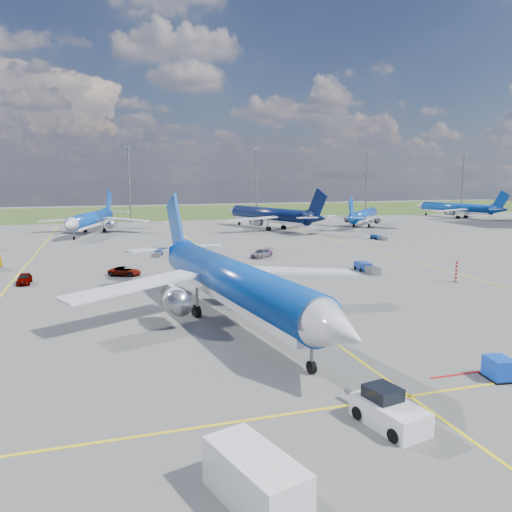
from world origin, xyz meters
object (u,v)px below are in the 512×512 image
object	(u,v)px
bg_jet_ne	(363,226)
service_car_c	(262,253)
bg_jet_n	(270,229)
main_airliner	(232,321)
bg_jet_nnw	(92,233)
baggage_tug_c	(158,253)
baggage_tug_e	(378,237)
warning_post	(457,271)
service_car_a	(24,279)
bg_jet_ene	(456,218)
pushback_tug	(388,411)
service_car_b	(125,271)
uld_container	(499,368)
service_van	(255,479)
baggage_tug_w	(366,268)

from	to	relation	value
bg_jet_ne	service_car_c	world-z (taller)	bg_jet_ne
bg_jet_n	main_airliner	world-z (taller)	main_airliner
bg_jet_nnw	bg_jet_n	distance (m)	44.65
baggage_tug_c	baggage_tug_e	world-z (taller)	baggage_tug_e
bg_jet_ne	main_airliner	size ratio (longest dim) A/B	0.77
warning_post	service_car_c	bearing A→B (deg)	124.61
service_car_a	service_car_c	xyz separation A→B (m)	(35.84, 11.00, 0.03)
bg_jet_nnw	warning_post	bearing A→B (deg)	-41.33
bg_jet_ne	baggage_tug_e	bearing A→B (deg)	108.74
bg_jet_ne	bg_jet_ene	bearing A→B (deg)	-118.02
pushback_tug	bg_jet_ene	bearing A→B (deg)	38.48
service_car_b	uld_container	bearing A→B (deg)	-124.44
bg_jet_n	service_van	size ratio (longest dim) A/B	7.89
bg_jet_ne	baggage_tug_e	size ratio (longest dim) A/B	7.31
main_airliner	pushback_tug	distance (m)	22.59
service_van	service_car_b	distance (m)	52.66
bg_jet_ne	service_van	world-z (taller)	bg_jet_ne
pushback_tug	warning_post	bearing A→B (deg)	34.94
bg_jet_ne	baggage_tug_e	xyz separation A→B (m)	(-11.28, -26.99, 0.46)
bg_jet_ene	baggage_tug_w	xyz separation A→B (m)	(-76.57, -76.06, 0.57)
main_airliner	service_car_b	bearing A→B (deg)	100.65
main_airliner	service_van	distance (m)	27.39
service_car_c	baggage_tug_e	distance (m)	35.83
warning_post	baggage_tug_e	xyz separation A→B (m)	(13.72, 42.54, -1.04)
pushback_tug	service_car_a	world-z (taller)	pushback_tug
bg_jet_n	baggage_tug_w	world-z (taller)	bg_jet_n
bg_jet_ene	pushback_tug	xyz separation A→B (m)	(-98.20, -116.79, 0.83)
bg_jet_nnw	service_car_a	distance (m)	58.24
bg_jet_nnw	baggage_tug_w	bearing A→B (deg)	-42.21
pushback_tug	main_airliner	bearing A→B (deg)	86.90
service_car_b	baggage_tug_e	distance (m)	60.70
bg_jet_nnw	baggage_tug_c	size ratio (longest dim) A/B	8.66
bg_jet_ene	baggage_tug_e	size ratio (longest dim) A/B	7.77
uld_container	baggage_tug_c	bearing A→B (deg)	113.31
warning_post	service_car_b	xyz separation A→B (m)	(-41.52, 17.38, -0.87)
uld_container	warning_post	bearing A→B (deg)	64.08
pushback_tug	service_car_c	size ratio (longest dim) A/B	1.24
service_car_c	baggage_tug_c	world-z (taller)	service_car_c
bg_jet_nnw	bg_jet_ne	distance (m)	71.94
service_van	service_car_a	bearing A→B (deg)	90.04
service_car_b	service_van	bearing A→B (deg)	-148.35
main_airliner	service_car_a	bearing A→B (deg)	123.52
warning_post	bg_jet_nnw	bearing A→B (deg)	122.54
service_car_c	baggage_tug_w	distance (m)	19.86
bg_jet_ne	service_car_a	distance (m)	95.82
pushback_tug	baggage_tug_e	world-z (taller)	pushback_tug
bg_jet_nnw	bg_jet_n	size ratio (longest dim) A/B	0.92
bg_jet_ne	service_car_c	distance (m)	61.01
service_car_b	bg_jet_ne	bearing A→B (deg)	-23.56
bg_jet_ne	pushback_tug	xyz separation A→B (m)	(-54.32, -100.32, 0.83)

